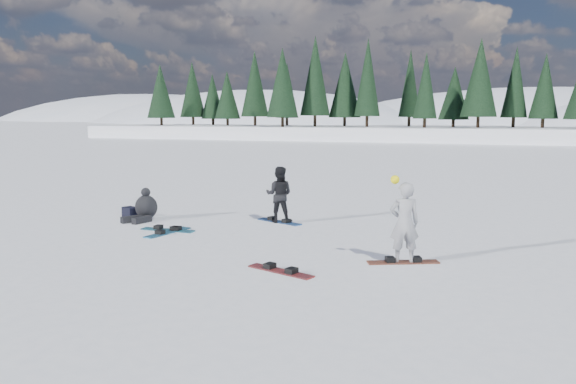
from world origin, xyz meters
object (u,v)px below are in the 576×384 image
(gear_bag, at_px, (130,212))
(snowboard_loose_a, at_px, (168,232))
(snowboarder_woman, at_px, (404,222))
(snowboarder_man, at_px, (279,195))
(snowboard_loose_c, at_px, (168,230))
(seated_rider, at_px, (145,208))
(snowboard_loose_b, at_px, (280,271))

(gear_bag, distance_m, snowboard_loose_a, 2.83)
(snowboarder_woman, relative_size, snowboard_loose_a, 1.24)
(snowboarder_woman, xyz_separation_m, snowboard_loose_a, (-6.22, 1.04, -0.85))
(snowboarder_woman, xyz_separation_m, gear_bag, (-8.49, 2.71, -0.72))
(gear_bag, xyz_separation_m, snowboard_loose_a, (2.28, -1.67, -0.14))
(snowboarder_man, height_order, snowboard_loose_c, snowboarder_man)
(snowboard_loose_a, bearing_deg, snowboard_loose_c, 43.14)
(snowboarder_man, bearing_deg, snowboard_loose_c, 31.44)
(snowboarder_woman, relative_size, snowboard_loose_c, 1.24)
(snowboarder_man, height_order, seated_rider, snowboarder_man)
(snowboard_loose_c, xyz_separation_m, snowboard_loose_a, (0.16, -0.27, 0.00))
(snowboard_loose_c, bearing_deg, seated_rider, 140.60)
(gear_bag, height_order, snowboard_loose_c, gear_bag)
(seated_rider, bearing_deg, snowboard_loose_c, -16.88)
(snowboard_loose_b, bearing_deg, snowboarder_woman, 53.46)
(snowboard_loose_c, distance_m, snowboard_loose_b, 4.99)
(snowboarder_man, height_order, snowboard_loose_a, snowboarder_man)
(snowboarder_woman, distance_m, snowboard_loose_c, 6.56)
(seated_rider, relative_size, snowboard_loose_a, 0.81)
(snowboarder_woman, height_order, seated_rider, snowboarder_woman)
(snowboarder_woman, distance_m, seated_rider, 8.18)
(snowboarder_woman, height_order, snowboard_loose_c, snowboarder_woman)
(snowboard_loose_c, height_order, snowboard_loose_a, same)
(snowboard_loose_a, bearing_deg, snowboard_loose_b, -109.42)
(gear_bag, bearing_deg, snowboarder_woman, -17.70)
(snowboarder_woman, height_order, gear_bag, snowboarder_woman)
(gear_bag, xyz_separation_m, snowboard_loose_c, (2.11, -1.40, -0.14))
(snowboard_loose_b, bearing_deg, seated_rider, 165.23)
(snowboard_loose_b, xyz_separation_m, snowboard_loose_a, (-4.00, 2.49, 0.00))
(snowboarder_man, distance_m, seated_rider, 3.99)
(snowboarder_man, height_order, gear_bag, snowboarder_man)
(snowboard_loose_a, bearing_deg, gear_bag, 66.11)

